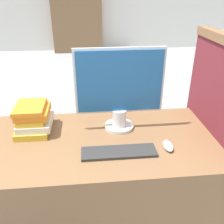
{
  "coord_description": "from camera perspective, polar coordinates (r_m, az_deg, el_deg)",
  "views": [
    {
      "loc": [
        -0.06,
        -0.87,
        1.57
      ],
      "look_at": [
        0.06,
        0.32,
        0.96
      ],
      "focal_mm": 40.0,
      "sensor_mm": 36.0,
      "label": 1
    }
  ],
  "objects": [
    {
      "name": "mouse",
      "position": [
        1.42,
        12.67,
        -7.53
      ],
      "size": [
        0.05,
        0.1,
        0.03
      ],
      "color": "white",
      "rests_on": "desk"
    },
    {
      "name": "keyboard",
      "position": [
        1.35,
        1.6,
        -9.14
      ],
      "size": [
        0.4,
        0.11,
        0.02
      ],
      "color": "#2D2D2D",
      "rests_on": "desk"
    },
    {
      "name": "bookshelf_far",
      "position": [
        6.66,
        -8.03,
        20.67
      ],
      "size": [
        1.22,
        0.32,
        1.7
      ],
      "color": "#846042",
      "rests_on": "ground_plane"
    },
    {
      "name": "book_stack",
      "position": [
        1.58,
        -17.53,
        -1.51
      ],
      "size": [
        0.21,
        0.25,
        0.17
      ],
      "color": "gold",
      "rests_on": "desk"
    },
    {
      "name": "carrel_divider",
      "position": [
        1.71,
        21.63,
        -6.64
      ],
      "size": [
        0.07,
        0.75,
        1.33
      ],
      "color": "maroon",
      "rests_on": "ground_plane"
    },
    {
      "name": "desk",
      "position": [
        1.71,
        -2.27,
        -17.04
      ],
      "size": [
        1.34,
        0.71,
        0.76
      ],
      "color": "brown",
      "rests_on": "ground_plane"
    },
    {
      "name": "monitor",
      "position": [
        1.47,
        1.75,
        5.36
      ],
      "size": [
        0.53,
        0.18,
        0.5
      ],
      "color": "silver",
      "rests_on": "desk"
    }
  ]
}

